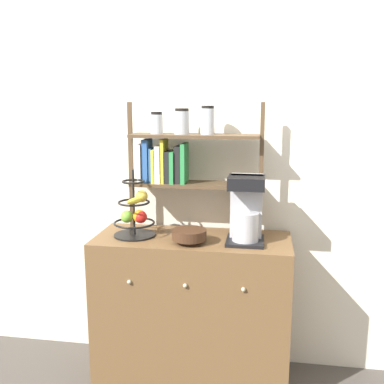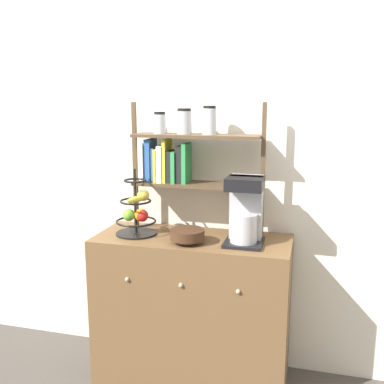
% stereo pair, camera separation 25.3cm
% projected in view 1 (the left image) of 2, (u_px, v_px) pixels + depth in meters
% --- Properties ---
extents(wall_back, '(7.00, 0.05, 2.60)m').
position_uv_depth(wall_back, '(199.00, 160.00, 2.77)').
color(wall_back, silver).
rests_on(wall_back, ground_plane).
extents(sideboard, '(1.13, 0.48, 0.89)m').
position_uv_depth(sideboard, '(192.00, 309.00, 2.67)').
color(sideboard, brown).
rests_on(sideboard, ground_plane).
extents(coffee_maker, '(0.21, 0.23, 0.37)m').
position_uv_depth(coffee_maker, '(246.00, 209.00, 2.48)').
color(coffee_maker, black).
rests_on(coffee_maker, sideboard).
extents(fruit_stand, '(0.24, 0.24, 0.39)m').
position_uv_depth(fruit_stand, '(136.00, 214.00, 2.60)').
color(fruit_stand, black).
rests_on(fruit_stand, sideboard).
extents(wooden_bowl, '(0.19, 0.19, 0.08)m').
position_uv_depth(wooden_bowl, '(189.00, 235.00, 2.48)').
color(wooden_bowl, '#422819').
rests_on(wooden_bowl, sideboard).
extents(shelf_hutch, '(0.79, 0.20, 0.77)m').
position_uv_depth(shelf_hutch, '(178.00, 156.00, 2.63)').
color(shelf_hutch, brown).
rests_on(shelf_hutch, sideboard).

